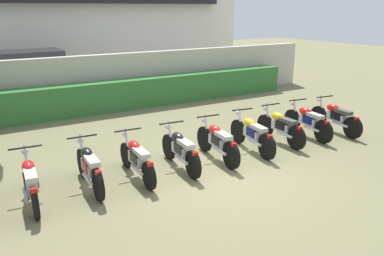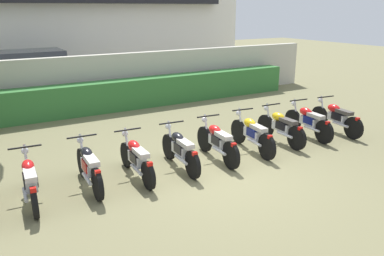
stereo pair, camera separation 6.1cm
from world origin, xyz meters
name	(u,v)px [view 1 (the left image)]	position (x,y,z in m)	size (l,w,h in m)	color
ground	(219,175)	(0.00, 0.00, 0.00)	(60.00, 60.00, 0.00)	olive
building	(47,4)	(0.00, 15.53, 3.63)	(19.40, 6.50, 7.27)	white
compound_wall	(105,81)	(0.00, 7.21, 0.94)	(18.43, 0.30, 1.88)	#BCB7A8
hedge_row	(112,96)	(0.00, 6.51, 0.52)	(14.74, 0.70, 1.04)	#337033
parked_car	(31,75)	(-2.06, 9.87, 0.94)	(4.52, 2.11, 1.89)	black
motorcycle_in_row_1	(30,181)	(-3.67, 0.75, 0.44)	(0.60, 1.86, 0.94)	black
motorcycle_in_row_2	(89,167)	(-2.56, 0.80, 0.45)	(0.60, 1.84, 0.97)	black
motorcycle_in_row_3	(137,158)	(-1.56, 0.78, 0.44)	(0.60, 1.87, 0.94)	black
motorcycle_in_row_4	(180,149)	(-0.53, 0.75, 0.45)	(0.60, 1.86, 0.96)	black
motorcycle_in_row_5	(217,141)	(0.47, 0.76, 0.46)	(0.60, 1.90, 0.98)	black
motorcycle_in_row_6	(252,133)	(1.55, 0.81, 0.46)	(0.60, 1.96, 0.98)	black
motorcycle_in_row_7	(280,126)	(2.60, 0.90, 0.45)	(0.60, 1.86, 0.97)	black
motorcycle_in_row_8	(308,121)	(3.60, 0.90, 0.46)	(0.60, 1.90, 0.97)	black
motorcycle_in_row_9	(335,117)	(4.61, 0.79, 0.45)	(0.60, 1.95, 0.97)	black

